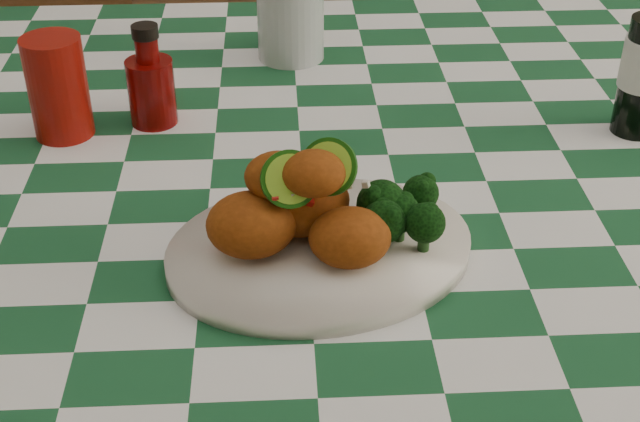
{
  "coord_description": "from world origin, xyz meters",
  "views": [
    {
      "loc": [
        -0.03,
        -0.9,
        1.3
      ],
      "look_at": [
        0.01,
        -0.2,
        0.84
      ],
      "focal_mm": 50.0,
      "sensor_mm": 36.0,
      "label": 1
    }
  ],
  "objects_px": {
    "dining_table": "(304,399)",
    "plate": "(320,250)",
    "wooden_chair_right": "(425,92)",
    "fried_chicken_pile": "(313,198)",
    "mason_jar": "(290,12)",
    "red_tumbler": "(58,87)",
    "ketchup_bottle": "(150,75)",
    "wooden_chair_left": "(62,130)"
  },
  "relations": [
    {
      "from": "dining_table",
      "to": "plate",
      "type": "bearing_deg",
      "value": -86.65
    },
    {
      "from": "wooden_chair_right",
      "to": "fried_chicken_pile",
      "type": "bearing_deg",
      "value": -126.38
    },
    {
      "from": "mason_jar",
      "to": "plate",
      "type": "bearing_deg",
      "value": -88.17
    },
    {
      "from": "dining_table",
      "to": "plate",
      "type": "relative_size",
      "value": 5.51
    },
    {
      "from": "dining_table",
      "to": "mason_jar",
      "type": "distance_m",
      "value": 0.54
    },
    {
      "from": "mason_jar",
      "to": "red_tumbler",
      "type": "bearing_deg",
      "value": -142.19
    },
    {
      "from": "mason_jar",
      "to": "ketchup_bottle",
      "type": "bearing_deg",
      "value": -132.32
    },
    {
      "from": "dining_table",
      "to": "ketchup_bottle",
      "type": "height_order",
      "value": "ketchup_bottle"
    },
    {
      "from": "fried_chicken_pile",
      "to": "red_tumbler",
      "type": "distance_m",
      "value": 0.4
    },
    {
      "from": "mason_jar",
      "to": "wooden_chair_left",
      "type": "bearing_deg",
      "value": 135.94
    },
    {
      "from": "dining_table",
      "to": "fried_chicken_pile",
      "type": "height_order",
      "value": "fried_chicken_pile"
    },
    {
      "from": "red_tumbler",
      "to": "ketchup_bottle",
      "type": "xyz_separation_m",
      "value": [
        0.11,
        0.03,
        0.0
      ]
    },
    {
      "from": "ketchup_bottle",
      "to": "fried_chicken_pile",
      "type": "bearing_deg",
      "value": -58.2
    },
    {
      "from": "fried_chicken_pile",
      "to": "wooden_chair_left",
      "type": "distance_m",
      "value": 1.14
    },
    {
      "from": "dining_table",
      "to": "wooden_chair_right",
      "type": "height_order",
      "value": "wooden_chair_right"
    },
    {
      "from": "dining_table",
      "to": "mason_jar",
      "type": "height_order",
      "value": "mason_jar"
    },
    {
      "from": "fried_chicken_pile",
      "to": "ketchup_bottle",
      "type": "bearing_deg",
      "value": 121.8
    },
    {
      "from": "ketchup_bottle",
      "to": "wooden_chair_left",
      "type": "bearing_deg",
      "value": 114.34
    },
    {
      "from": "plate",
      "to": "mason_jar",
      "type": "xyz_separation_m",
      "value": [
        -0.02,
        0.49,
        0.06
      ]
    },
    {
      "from": "fried_chicken_pile",
      "to": "wooden_chair_left",
      "type": "xyz_separation_m",
      "value": [
        -0.48,
        0.94,
        -0.41
      ]
    },
    {
      "from": "fried_chicken_pile",
      "to": "red_tumbler",
      "type": "relative_size",
      "value": 1.3
    },
    {
      "from": "fried_chicken_pile",
      "to": "ketchup_bottle",
      "type": "xyz_separation_m",
      "value": [
        -0.18,
        0.3,
        -0.01
      ]
    },
    {
      "from": "plate",
      "to": "wooden_chair_right",
      "type": "height_order",
      "value": "wooden_chair_right"
    },
    {
      "from": "plate",
      "to": "fried_chicken_pile",
      "type": "distance_m",
      "value": 0.06
    },
    {
      "from": "plate",
      "to": "wooden_chair_right",
      "type": "xyz_separation_m",
      "value": [
        0.27,
        0.97,
        -0.3
      ]
    },
    {
      "from": "fried_chicken_pile",
      "to": "ketchup_bottle",
      "type": "height_order",
      "value": "ketchup_bottle"
    },
    {
      "from": "mason_jar",
      "to": "wooden_chair_right",
      "type": "distance_m",
      "value": 0.66
    },
    {
      "from": "fried_chicken_pile",
      "to": "mason_jar",
      "type": "distance_m",
      "value": 0.49
    },
    {
      "from": "ketchup_bottle",
      "to": "mason_jar",
      "type": "xyz_separation_m",
      "value": [
        0.18,
        0.19,
        0.0
      ]
    },
    {
      "from": "dining_table",
      "to": "plate",
      "type": "xyz_separation_m",
      "value": [
        0.01,
        -0.2,
        0.4
      ]
    },
    {
      "from": "plate",
      "to": "fried_chicken_pile",
      "type": "bearing_deg",
      "value": 180.0
    },
    {
      "from": "fried_chicken_pile",
      "to": "dining_table",
      "type": "bearing_deg",
      "value": 91.59
    },
    {
      "from": "ketchup_bottle",
      "to": "wooden_chair_left",
      "type": "distance_m",
      "value": 0.82
    },
    {
      "from": "red_tumbler",
      "to": "plate",
      "type": "bearing_deg",
      "value": -42.61
    },
    {
      "from": "fried_chicken_pile",
      "to": "plate",
      "type": "bearing_deg",
      "value": 0.0
    },
    {
      "from": "dining_table",
      "to": "ketchup_bottle",
      "type": "bearing_deg",
      "value": 151.29
    },
    {
      "from": "dining_table",
      "to": "ketchup_bottle",
      "type": "distance_m",
      "value": 0.5
    },
    {
      "from": "mason_jar",
      "to": "wooden_chair_left",
      "type": "distance_m",
      "value": 0.77
    },
    {
      "from": "ketchup_bottle",
      "to": "wooden_chair_right",
      "type": "xyz_separation_m",
      "value": [
        0.46,
        0.67,
        -0.35
      ]
    },
    {
      "from": "dining_table",
      "to": "wooden_chair_right",
      "type": "distance_m",
      "value": 0.82
    },
    {
      "from": "dining_table",
      "to": "fried_chicken_pile",
      "type": "distance_m",
      "value": 0.5
    },
    {
      "from": "dining_table",
      "to": "wooden_chair_left",
      "type": "bearing_deg",
      "value": 122.37
    }
  ]
}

